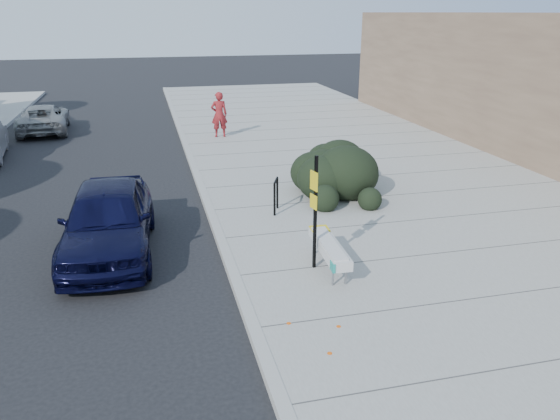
# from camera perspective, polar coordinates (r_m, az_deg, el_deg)

# --- Properties ---
(ground) EXTENTS (120.00, 120.00, 0.00)m
(ground) POSITION_cam_1_polar(r_m,az_deg,el_deg) (11.25, -4.71, -7.56)
(ground) COLOR black
(ground) RESTS_ON ground
(sidewalk_near) EXTENTS (11.20, 50.00, 0.15)m
(sidewalk_near) POSITION_cam_1_polar(r_m,az_deg,el_deg) (17.25, 11.09, 2.38)
(sidewalk_near) COLOR gray
(sidewalk_near) RESTS_ON ground
(curb_near) EXTENTS (0.22, 50.00, 0.17)m
(curb_near) POSITION_cam_1_polar(r_m,az_deg,el_deg) (15.79, -7.72, 0.96)
(curb_near) COLOR #9E9E99
(curb_near) RESTS_ON ground
(bench) EXTENTS (0.51, 1.97, 0.59)m
(bench) POSITION_cam_1_polar(r_m,az_deg,el_deg) (11.31, 5.15, -3.94)
(bench) COLOR gray
(bench) RESTS_ON sidewalk_near
(bike_rack) EXTENTS (0.26, 0.58, 0.90)m
(bike_rack) POSITION_cam_1_polar(r_m,az_deg,el_deg) (14.43, -0.43, 1.84)
(bike_rack) COLOR black
(bike_rack) RESTS_ON sidewalk_near
(sign_post) EXTENTS (0.12, 0.28, 2.40)m
(sign_post) POSITION_cam_1_polar(r_m,az_deg,el_deg) (10.98, 3.65, 0.46)
(sign_post) COLOR black
(sign_post) RESTS_ON sidewalk_near
(hedge) EXTENTS (2.25, 4.40, 1.64)m
(hedge) POSITION_cam_1_polar(r_m,az_deg,el_deg) (16.56, 5.98, 5.14)
(hedge) COLOR black
(hedge) RESTS_ON sidewalk_near
(sedan_navy) EXTENTS (2.13, 4.83, 1.62)m
(sedan_navy) POSITION_cam_1_polar(r_m,az_deg,el_deg) (12.83, -17.52, -0.93)
(sedan_navy) COLOR black
(sedan_navy) RESTS_ON ground
(suv_silver) EXTENTS (2.39, 4.63, 1.25)m
(suv_silver) POSITION_cam_1_polar(r_m,az_deg,el_deg) (27.34, -23.49, 8.78)
(suv_silver) COLOR gray
(suv_silver) RESTS_ON ground
(pedestrian) EXTENTS (0.70, 0.47, 1.90)m
(pedestrian) POSITION_cam_1_polar(r_m,az_deg,el_deg) (23.52, -6.38, 9.89)
(pedestrian) COLOR maroon
(pedestrian) RESTS_ON sidewalk_near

